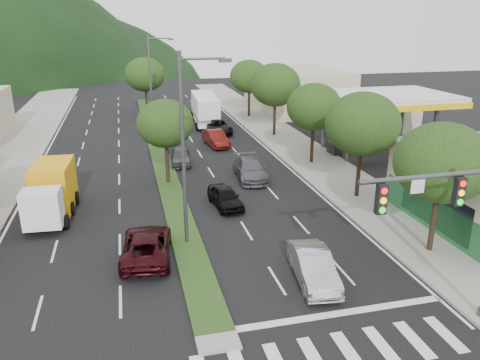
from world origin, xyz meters
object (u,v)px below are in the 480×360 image
object	(u,v)px
tree_med_far	(145,75)
car_queue_c	(216,138)
tree_med_near	(165,124)
suv_maroon	(147,245)
tree_r_c	(314,107)
car_queue_e	(181,156)
car_queue_b	(250,169)
tree_r_d	(275,85)
tree_r_b	(363,124)
streetlight_mid	(152,81)
box_truck	(52,192)
car_queue_d	(218,127)
tree_r_a	(442,163)
streetlight_near	(187,142)
motorhome	(205,109)
traffic_signal	(467,216)
tree_r_e	(249,76)
sedan_silver	(313,267)
car_queue_a	(225,197)

from	to	relation	value
tree_med_far	car_queue_c	world-z (taller)	tree_med_far
tree_med_near	suv_maroon	xyz separation A→B (m)	(-2.15, -11.11, -3.72)
tree_r_c	car_queue_e	size ratio (longest dim) A/B	1.66
car_queue_b	tree_r_d	bearing A→B (deg)	69.54
tree_r_b	tree_r_c	bearing A→B (deg)	90.00
tree_med_far	streetlight_mid	distance (m)	11.02
tree_r_b	box_truck	world-z (taller)	tree_r_b
car_queue_d	car_queue_e	size ratio (longest dim) A/B	1.29
tree_r_b	tree_med_near	size ratio (longest dim) A/B	1.15
tree_med_near	car_queue_d	size ratio (longest dim) A/B	1.19
tree_r_a	tree_med_far	size ratio (longest dim) A/B	0.96
tree_med_near	streetlight_near	distance (m)	10.07
tree_r_a	streetlight_near	world-z (taller)	streetlight_near
car_queue_d	car_queue_b	bearing A→B (deg)	-94.86
tree_r_c	tree_med_far	size ratio (longest dim) A/B	0.93
car_queue_d	motorhome	world-z (taller)	motorhome
tree_med_far	traffic_signal	bearing A→B (deg)	-78.78
tree_med_far	suv_maroon	bearing A→B (deg)	-93.31
tree_r_a	tree_r_e	distance (m)	36.00
traffic_signal	streetlight_mid	size ratio (longest dim) A/B	0.70
car_queue_e	box_truck	distance (m)	12.42
car_queue_b	car_queue_d	bearing A→B (deg)	92.85
suv_maroon	motorhome	distance (m)	31.62
suv_maroon	car_queue_b	bearing A→B (deg)	-121.20
tree_r_e	tree_r_a	bearing A→B (deg)	-90.00
car_queue_d	traffic_signal	bearing A→B (deg)	-88.83
traffic_signal	tree_r_a	distance (m)	6.29
tree_r_d	sedan_silver	distance (m)	28.40
tree_r_c	car_queue_d	distance (m)	14.23
tree_r_e	streetlight_mid	distance (m)	13.73
car_queue_a	car_queue_c	size ratio (longest dim) A/B	0.87
sedan_silver	motorhome	bearing A→B (deg)	95.50
tree_r_a	car_queue_c	xyz separation A→B (m)	(-6.57, 23.55, -4.09)
car_queue_b	tree_med_far	bearing A→B (deg)	107.87
box_truck	sedan_silver	bearing A→B (deg)	141.87
tree_r_e	car_queue_e	size ratio (longest dim) A/B	1.72
sedan_silver	car_queue_c	xyz separation A→B (m)	(0.34, 24.73, 0.00)
tree_r_d	car_queue_d	distance (m)	7.44
tree_r_d	streetlight_near	bearing A→B (deg)	-118.20
tree_r_d	car_queue_d	size ratio (longest dim) A/B	1.42
streetlight_mid	car_queue_e	bearing A→B (deg)	-82.94
traffic_signal	car_queue_a	world-z (taller)	traffic_signal
tree_r_e	streetlight_near	xyz separation A→B (m)	(-11.79, -32.00, 0.69)
traffic_signal	suv_maroon	xyz separation A→B (m)	(-11.18, 8.42, -3.94)
car_queue_b	streetlight_near	bearing A→B (deg)	-116.85
tree_r_d	car_queue_a	world-z (taller)	tree_r_d
traffic_signal	car_queue_d	size ratio (longest dim) A/B	1.39
tree_med_near	box_truck	xyz separation A→B (m)	(-7.36, -4.12, -3.00)
car_queue_c	car_queue_b	bearing A→B (deg)	-92.31
tree_r_b	box_truck	xyz separation A→B (m)	(-19.36, 1.88, -3.60)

